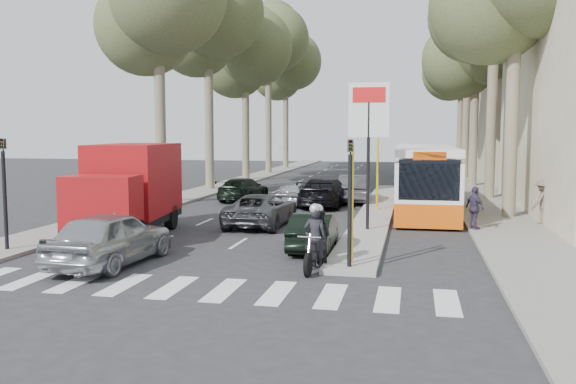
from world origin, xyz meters
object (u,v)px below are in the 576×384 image
at_px(red_truck, 129,188).
at_px(motorcycle, 316,239).
at_px(city_bus, 424,177).
at_px(dark_hatchback, 314,231).
at_px(silver_hatchback, 111,238).

distance_m(red_truck, motorcycle, 8.51).
relative_size(city_bus, motorcycle, 5.48).
height_order(dark_hatchback, motorcycle, motorcycle).
height_order(silver_hatchback, motorcycle, motorcycle).
height_order(dark_hatchback, red_truck, red_truck).
distance_m(city_bus, motorcycle, 13.48).
height_order(red_truck, city_bus, red_truck).
relative_size(red_truck, city_bus, 0.54).
distance_m(silver_hatchback, city_bus, 16.47).
height_order(silver_hatchback, red_truck, red_truck).
bearing_deg(city_bus, silver_hatchback, -123.58).
bearing_deg(red_truck, silver_hatchback, -76.87).
distance_m(silver_hatchback, dark_hatchback, 6.31).
xyz_separation_m(city_bus, motorcycle, (-3.10, -13.09, -0.81)).
distance_m(dark_hatchback, red_truck, 7.19).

